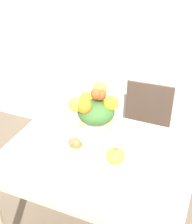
{
  "coord_description": "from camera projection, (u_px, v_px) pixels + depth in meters",
  "views": [
    {
      "loc": [
        0.58,
        -1.39,
        2.01
      ],
      "look_at": [
        -0.02,
        0.03,
        1.06
      ],
      "focal_mm": 50.0,
      "sensor_mm": 36.0,
      "label": 1
    }
  ],
  "objects": [
    {
      "name": "turkey_figurine",
      "position": [
        75.0,
        142.0,
        1.97
      ],
      "size": [
        0.09,
        0.11,
        0.07
      ],
      "color": "#936642",
      "rests_on": "dining_table"
    },
    {
      "name": "wall_back",
      "position": [
        154.0,
        14.0,
        2.57
      ],
      "size": [
        8.0,
        0.06,
        2.7
      ],
      "color": "silver",
      "rests_on": "ground_plane"
    },
    {
      "name": "pumpkin",
      "position": [
        115.0,
        156.0,
        1.84
      ],
      "size": [
        0.11,
        0.11,
        0.1
      ],
      "color": "gold",
      "rests_on": "dining_table"
    },
    {
      "name": "dining_table",
      "position": [
        97.0,
        168.0,
        1.98
      ],
      "size": [
        1.16,
        0.92,
        0.78
      ],
      "color": "beige",
      "rests_on": "ground_plane"
    },
    {
      "name": "flower_vase",
      "position": [
        95.0,
        118.0,
        1.83
      ],
      "size": [
        0.26,
        0.24,
        0.44
      ],
      "color": "silver",
      "rests_on": "dining_table"
    },
    {
      "name": "dining_chair_near_window",
      "position": [
        144.0,
        133.0,
        2.67
      ],
      "size": [
        0.44,
        0.44,
        0.86
      ],
      "rotation": [
        0.0,
        0.0,
        0.05
      ],
      "color": "#47382D",
      "rests_on": "ground_plane"
    }
  ]
}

